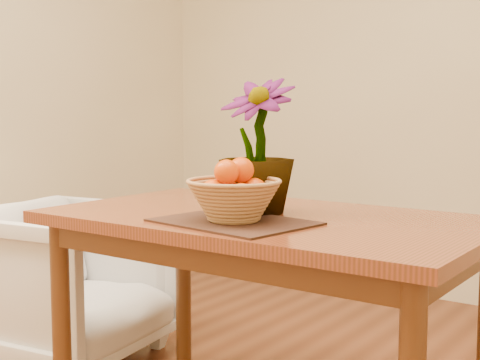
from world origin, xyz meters
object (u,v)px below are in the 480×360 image
Objects in this scene: wicker_basket at (234,202)px; potted_plant at (257,146)px; table at (265,242)px; armchair at (68,274)px.

wicker_basket is 0.25m from potted_plant.
table is 0.24m from wicker_basket.
potted_plant is at bearing 171.24° from table.
armchair is (-1.09, 0.11, -0.29)m from table.
potted_plant is (-0.04, 0.01, 0.31)m from table.
armchair is (-1.10, 0.29, -0.44)m from wicker_basket.
potted_plant is at bearing 104.27° from wicker_basket.
potted_plant is 0.58× the size of armchair.
potted_plant is (-0.05, 0.19, 0.15)m from wicker_basket.
potted_plant is at bearing -104.01° from armchair.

